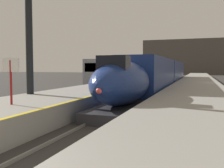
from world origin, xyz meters
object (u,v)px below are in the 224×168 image
object	(u,v)px
passenger_near_edge	(100,76)
rolling_suitcase	(105,85)
departure_info_board	(11,71)
regional_train_adjacent	(131,71)
highspeed_train_main	(160,75)

from	to	relation	value
passenger_near_edge	rolling_suitcase	xyz separation A→B (m)	(0.36, 0.01, -0.69)
rolling_suitcase	departure_info_board	distance (m)	9.07
passenger_near_edge	regional_train_adjacent	bearing A→B (deg)	100.12
regional_train_adjacent	departure_info_board	size ratio (longest dim) A/B	17.26
highspeed_train_main	rolling_suitcase	distance (m)	11.47
regional_train_adjacent	departure_info_board	bearing A→B (deg)	-83.43
highspeed_train_main	departure_info_board	bearing A→B (deg)	-100.66
highspeed_train_main	passenger_near_edge	size ratio (longest dim) A/B	22.95
highspeed_train_main	rolling_suitcase	size ratio (longest dim) A/B	39.49
passenger_near_edge	rolling_suitcase	bearing A→B (deg)	1.30
regional_train_adjacent	rolling_suitcase	bearing A→B (deg)	-79.18
highspeed_train_main	passenger_near_edge	world-z (taller)	highspeed_train_main
departure_info_board	rolling_suitcase	bearing A→B (deg)	82.71
rolling_suitcase	regional_train_adjacent	bearing A→B (deg)	100.82
passenger_near_edge	highspeed_train_main	bearing A→B (deg)	74.98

